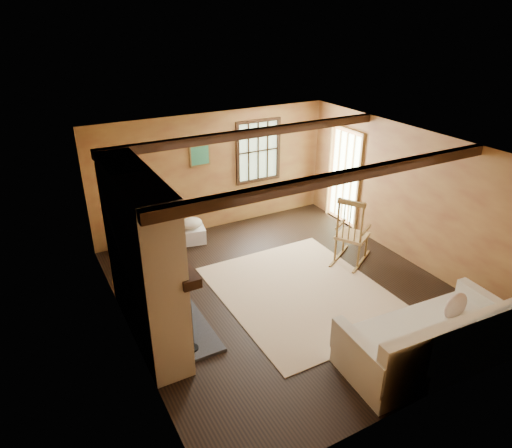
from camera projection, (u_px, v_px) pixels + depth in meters
ground at (285, 289)px, 7.49m from camera, size 5.50×5.50×0.00m
room_envelope at (291, 189)px, 7.09m from camera, size 5.02×5.52×2.44m
fireplace at (145, 265)px, 6.06m from camera, size 1.02×2.30×2.40m
rug at (302, 292)px, 7.42m from camera, size 2.50×3.00×0.01m
rocking_chair at (351, 235)px, 8.12m from camera, size 1.02×0.88×1.26m
sofa at (430, 343)px, 5.81m from camera, size 2.34×1.15×0.92m
firewood_pile at (125, 246)px, 8.63m from camera, size 0.59×0.11×0.21m
laundry_basket at (192, 235)px, 8.95m from camera, size 0.57×0.47×0.30m
basket_pillow at (191, 223)px, 8.84m from camera, size 0.50×0.44×0.22m
armchair at (151, 242)px, 8.27m from camera, size 1.05×1.05×0.69m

